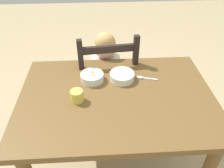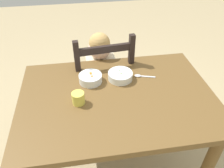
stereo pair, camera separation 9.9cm
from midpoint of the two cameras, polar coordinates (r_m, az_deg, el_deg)
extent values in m
plane|color=tan|center=(1.93, 2.45, -20.29)|extent=(8.00, 8.00, 0.00)
cube|color=brown|center=(1.35, 3.28, -3.59)|extent=(1.16, 0.81, 0.04)
cylinder|color=brown|center=(1.88, -13.83, -6.06)|extent=(0.07, 0.07, 0.72)
cylinder|color=brown|center=(1.96, 16.73, -4.70)|extent=(0.07, 0.07, 0.72)
cube|color=black|center=(1.94, -0.10, -0.88)|extent=(0.46, 0.46, 0.02)
cube|color=black|center=(2.25, 3.92, -1.60)|extent=(0.04, 0.04, 0.41)
cube|color=black|center=(2.21, -5.75, -2.60)|extent=(0.04, 0.04, 0.41)
cube|color=black|center=(1.98, 6.27, -8.54)|extent=(0.04, 0.04, 0.41)
cube|color=black|center=(1.94, -4.83, -9.86)|extent=(0.04, 0.04, 0.41)
cube|color=black|center=(1.66, 7.44, 3.41)|extent=(0.04, 0.04, 0.55)
cube|color=black|center=(1.60, -5.76, 2.19)|extent=(0.04, 0.04, 0.55)
cube|color=black|center=(1.52, 1.02, 8.81)|extent=(0.36, 0.06, 0.05)
cube|color=black|center=(1.60, 0.96, 3.63)|extent=(0.36, 0.06, 0.05)
cube|color=beige|center=(1.82, -0.05, 2.70)|extent=(0.22, 0.14, 0.32)
sphere|color=beige|center=(1.69, -0.06, 9.24)|extent=(0.17, 0.17, 0.17)
sphere|color=tan|center=(1.67, -0.06, 10.39)|extent=(0.16, 0.16, 0.16)
cylinder|color=#3F4C72|center=(1.97, -1.45, -8.30)|extent=(0.07, 0.07, 0.43)
cylinder|color=#3F4C72|center=(1.97, 1.78, -8.15)|extent=(0.07, 0.07, 0.43)
cylinder|color=beige|center=(1.69, -4.26, 2.77)|extent=(0.06, 0.24, 0.13)
cylinder|color=beige|center=(1.70, 4.53, 3.09)|extent=(0.06, 0.24, 0.13)
cylinder|color=white|center=(1.45, 4.52, 1.92)|extent=(0.16, 0.16, 0.05)
cylinder|color=white|center=(1.46, 4.48, 1.25)|extent=(0.07, 0.07, 0.01)
cylinder|color=#529038|center=(1.45, 4.53, 2.15)|extent=(0.13, 0.13, 0.03)
sphere|color=#5C8733|center=(1.43, 4.72, 2.35)|extent=(0.01, 0.01, 0.01)
sphere|color=#4F8C45|center=(1.45, 4.40, 3.08)|extent=(0.01, 0.01, 0.01)
sphere|color=#4E8B32|center=(1.43, 4.14, 2.52)|extent=(0.01, 0.01, 0.01)
cylinder|color=white|center=(1.44, -3.12, 1.70)|extent=(0.15, 0.15, 0.05)
cylinder|color=white|center=(1.45, -3.09, 0.97)|extent=(0.07, 0.07, 0.01)
cylinder|color=orange|center=(1.43, -3.13, 1.95)|extent=(0.12, 0.12, 0.03)
cube|color=orange|center=(1.41, -2.77, 2.09)|extent=(0.02, 0.02, 0.01)
cube|color=orange|center=(1.43, -2.93, 2.65)|extent=(0.02, 0.02, 0.01)
cube|color=orange|center=(1.44, -3.01, 2.93)|extent=(0.02, 0.02, 0.01)
cube|color=silver|center=(1.49, 11.59, 1.25)|extent=(0.09, 0.04, 0.00)
ellipsoid|color=silver|center=(1.49, 9.03, 1.68)|extent=(0.05, 0.04, 0.01)
cylinder|color=#E2D851|center=(1.29, -6.71, -3.10)|extent=(0.07, 0.07, 0.07)
camera|label=1|loc=(0.05, 92.12, -1.67)|focal=36.04mm
camera|label=2|loc=(0.05, -87.88, 1.67)|focal=36.04mm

